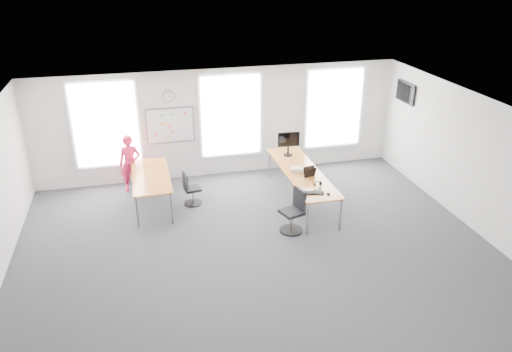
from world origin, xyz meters
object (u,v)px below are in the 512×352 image
object	(u,v)px
chair_right	(294,213)
person	(130,164)
desk_left	(151,178)
monitor	(288,142)
chair_left	(191,190)
keyboard	(313,193)
headphones	(317,183)
desk_right	(302,173)

from	to	relation	value
chair_right	person	distance (m)	4.60
desk_left	monitor	size ratio (longest dim) A/B	3.43
chair_left	desk_left	bearing A→B (deg)	69.50
keyboard	headphones	world-z (taller)	headphones
desk_left	chair_left	bearing A→B (deg)	-10.70
desk_left	headphones	bearing A→B (deg)	-22.12
desk_right	desk_left	xyz separation A→B (m)	(-3.66, 0.66, -0.02)
desk_right	headphones	bearing A→B (deg)	-84.37
desk_left	person	size ratio (longest dim) A/B	1.45
desk_left	headphones	distance (m)	4.04
person	headphones	size ratio (longest dim) A/B	8.86
chair_left	person	world-z (taller)	person
chair_right	headphones	distance (m)	0.98
chair_left	keyboard	distance (m)	3.13
keyboard	desk_right	bearing A→B (deg)	100.98
person	keyboard	size ratio (longest dim) A/B	3.16
desk_right	desk_left	world-z (taller)	same
chair_right	person	world-z (taller)	person
headphones	desk_right	bearing A→B (deg)	78.79
desk_right	keyboard	size ratio (longest dim) A/B	6.89
desk_left	chair_left	world-z (taller)	chair_left
person	monitor	xyz separation A→B (m)	(4.11, -0.52, 0.44)
chair_right	person	xyz separation A→B (m)	(-3.49, 2.98, 0.33)
desk_right	chair_right	bearing A→B (deg)	-115.01
desk_right	monitor	distance (m)	1.17
person	monitor	world-z (taller)	person
chair_left	monitor	size ratio (longest dim) A/B	1.31
chair_left	headphones	bearing A→B (deg)	-125.35
chair_left	monitor	world-z (taller)	monitor
chair_left	chair_right	bearing A→B (deg)	-141.32
desk_left	monitor	bearing A→B (deg)	6.67
desk_right	chair_right	world-z (taller)	chair_right
desk_right	keyboard	xyz separation A→B (m)	(-0.15, -1.24, 0.06)
chair_right	keyboard	size ratio (longest dim) A/B	2.04
headphones	chair_right	bearing A→B (deg)	-161.89
chair_left	headphones	xyz separation A→B (m)	(2.82, -1.35, 0.49)
person	monitor	size ratio (longest dim) A/B	2.36
chair_left	monitor	bearing A→B (deg)	-87.30
headphones	monitor	world-z (taller)	monitor
person	chair_right	bearing A→B (deg)	-31.07
chair_right	monitor	xyz separation A→B (m)	(0.62, 2.45, 0.77)
desk_left	person	distance (m)	1.06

